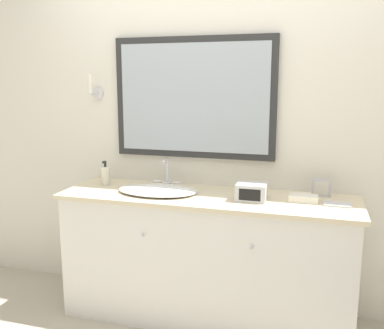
{
  "coord_description": "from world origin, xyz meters",
  "views": [
    {
      "loc": [
        0.67,
        -2.31,
        1.59
      ],
      "look_at": [
        -0.1,
        0.31,
        1.06
      ],
      "focal_mm": 40.0,
      "sensor_mm": 36.0,
      "label": 1
    }
  ],
  "objects_px": {
    "appliance_box": "(251,192)",
    "picture_frame": "(321,188)",
    "sink_basin": "(158,190)",
    "soap_bottle": "(106,175)"
  },
  "relations": [
    {
      "from": "appliance_box",
      "to": "picture_frame",
      "type": "bearing_deg",
      "value": 26.95
    },
    {
      "from": "sink_basin",
      "to": "soap_bottle",
      "type": "xyz_separation_m",
      "value": [
        -0.43,
        0.09,
        0.05
      ]
    },
    {
      "from": "sink_basin",
      "to": "soap_bottle",
      "type": "relative_size",
      "value": 3.04
    },
    {
      "from": "appliance_box",
      "to": "sink_basin",
      "type": "bearing_deg",
      "value": 178.35
    },
    {
      "from": "soap_bottle",
      "to": "appliance_box",
      "type": "distance_m",
      "value": 1.07
    },
    {
      "from": "soap_bottle",
      "to": "picture_frame",
      "type": "height_order",
      "value": "soap_bottle"
    },
    {
      "from": "appliance_box",
      "to": "picture_frame",
      "type": "distance_m",
      "value": 0.47
    },
    {
      "from": "sink_basin",
      "to": "picture_frame",
      "type": "height_order",
      "value": "sink_basin"
    },
    {
      "from": "soap_bottle",
      "to": "picture_frame",
      "type": "xyz_separation_m",
      "value": [
        1.48,
        0.1,
        -0.01
      ]
    },
    {
      "from": "picture_frame",
      "to": "soap_bottle",
      "type": "bearing_deg",
      "value": -176.1
    }
  ]
}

